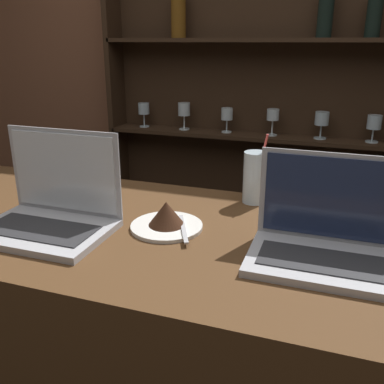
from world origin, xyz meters
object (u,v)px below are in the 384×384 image
Objects in this scene: cake_plate at (167,218)px; water_glass at (255,177)px; laptop_near at (51,208)px; laptop_far at (329,238)px.

water_glass is (0.18, 0.27, 0.05)m from cake_plate.
laptop_near is at bearing -161.50° from cake_plate.
laptop_far reaches higher than water_glass.
laptop_near is 0.98× the size of laptop_far.
laptop_far is 1.80× the size of cake_plate.
laptop_near is 0.70m from laptop_far.
cake_plate is at bearing -123.72° from water_glass.
water_glass is (-0.23, 0.31, 0.03)m from laptop_far.
water_glass is at bearing 56.28° from cake_plate.
laptop_near reaches higher than cake_plate.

